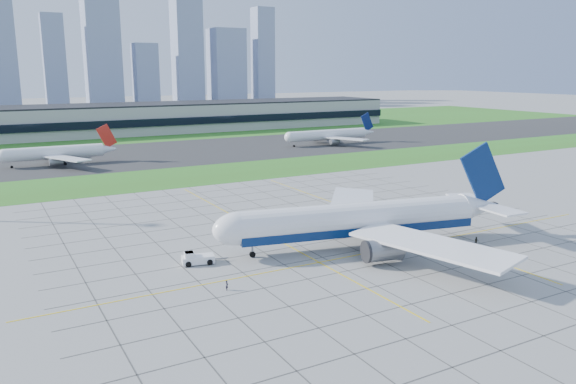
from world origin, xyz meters
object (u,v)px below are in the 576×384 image
distant_jet_1 (57,153)px  distant_jet_2 (329,135)px  airliner (360,220)px  crew_near (227,285)px  pushback_tug (196,258)px  crew_far (476,241)px

distant_jet_1 → distant_jet_2: (117.75, 0.75, 0.00)m
airliner → crew_near: size_ratio=38.32×
pushback_tug → crew_far: 54.02m
crew_near → distant_jet_1: distant_jet_1 is taller
pushback_tug → distant_jet_1: distant_jet_1 is taller
crew_near → crew_far: crew_far is taller
pushback_tug → crew_far: size_ratio=4.96×
pushback_tug → crew_far: (51.51, -16.27, -0.18)m
pushback_tug → distant_jet_1: (-6.49, 126.49, 3.47)m
pushback_tug → crew_near: pushback_tug is taller
airliner → crew_near: (-31.14, -8.03, -4.49)m
pushback_tug → crew_near: 13.89m
crew_near → distant_jet_1: 140.57m
airliner → pushback_tug: (-31.03, 5.86, -4.27)m
airliner → distant_jet_1: airliner is taller
crew_near → distant_jet_2: distant_jet_2 is taller
crew_far → distant_jet_1: size_ratio=0.04×
pushback_tug → distant_jet_1: size_ratio=0.20×
crew_far → distant_jet_2: 155.50m
airliner → distant_jet_1: 137.57m
airliner → distant_jet_2: bearing=70.5°
crew_far → crew_near: bearing=-145.7°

